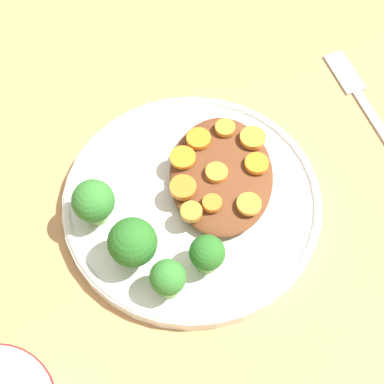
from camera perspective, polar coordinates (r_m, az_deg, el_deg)
The scene contains 18 objects.
ground_plane at distance 0.64m, azimuth 0.00°, elevation -1.35°, with size 4.00×4.00×0.00m, color tan.
plate at distance 0.63m, azimuth 0.00°, elevation -0.91°, with size 0.25×0.25×0.02m.
stew_mound at distance 0.63m, azimuth 2.62°, elevation 1.57°, with size 0.14×0.10×0.02m, color brown.
broccoli_floret_0 at distance 0.57m, azimuth -5.30°, elevation -4.54°, with size 0.04×0.04×0.06m.
broccoli_floret_1 at distance 0.60m, azimuth -8.75°, elevation -0.90°, with size 0.04×0.04×0.05m.
broccoli_floret_2 at distance 0.56m, azimuth -2.16°, elevation -7.72°, with size 0.03×0.03×0.05m.
broccoli_floret_3 at distance 0.57m, azimuth 1.35°, elevation -5.53°, with size 0.03×0.03×0.04m.
carrot_slice_0 at distance 0.64m, azimuth 0.59°, elevation 4.76°, with size 0.02×0.02×0.01m, color orange.
carrot_slice_1 at distance 0.60m, azimuth 1.80°, elevation -1.00°, with size 0.02×0.02×0.01m, color orange.
carrot_slice_2 at distance 0.62m, azimuth 2.20°, elevation 1.74°, with size 0.02×0.02×0.01m, color orange.
carrot_slice_3 at distance 0.63m, azimuth 5.76°, elevation 2.54°, with size 0.02×0.02×0.01m, color orange.
carrot_slice_4 at distance 0.65m, azimuth 2.97°, elevation 5.71°, with size 0.02×0.02×0.01m, color orange.
carrot_slice_5 at distance 0.61m, azimuth -0.80°, elevation 0.67°, with size 0.03×0.03×0.01m, color orange.
carrot_slice_6 at distance 0.60m, azimuth 5.09°, elevation -1.07°, with size 0.02×0.02×0.00m, color orange.
carrot_slice_7 at distance 0.59m, azimuth -0.47°, elevation -1.76°, with size 0.02×0.02×0.01m, color orange.
carrot_slice_8 at distance 0.63m, azimuth -0.82°, elevation 3.08°, with size 0.03×0.03×0.00m, color orange.
carrot_slice_9 at distance 0.64m, azimuth 5.41°, elevation 4.81°, with size 0.03×0.03×0.01m, color orange.
fork at distance 0.73m, azimuth 15.15°, elevation 7.57°, with size 0.19×0.09×0.01m.
Camera 1 is at (-0.31, -0.01, 0.56)m, focal length 60.00 mm.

